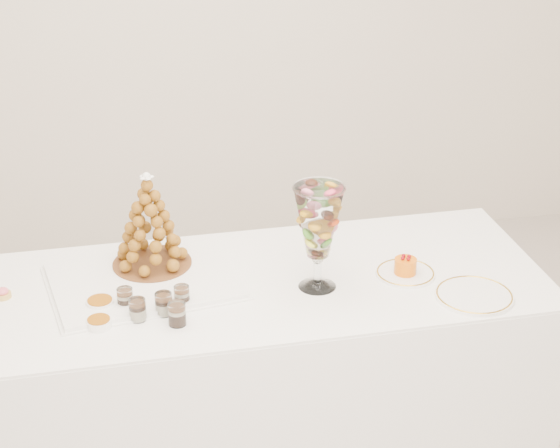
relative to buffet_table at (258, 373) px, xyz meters
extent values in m
cube|color=white|center=(0.00, 0.00, -0.01)|extent=(2.06, 0.86, 0.76)
cube|color=white|center=(0.00, 0.00, 0.38)|extent=(2.05, 0.85, 0.01)
cube|color=white|center=(-0.39, 0.06, 0.40)|extent=(0.69, 0.56, 0.02)
cylinder|color=white|center=(0.20, -0.07, 0.40)|extent=(0.13, 0.13, 0.02)
cylinder|color=white|center=(0.20, -0.07, 0.45)|extent=(0.03, 0.03, 0.09)
sphere|color=white|center=(0.20, -0.07, 0.50)|extent=(0.04, 0.04, 0.04)
cylinder|color=white|center=(0.53, -0.05, 0.39)|extent=(0.21, 0.21, 0.01)
cylinder|color=white|center=(0.71, -0.25, 0.39)|extent=(0.27, 0.27, 0.01)
cylinder|color=tan|center=(-0.86, 0.06, 0.40)|extent=(0.06, 0.06, 0.02)
ellipsoid|color=#DD5B6C|center=(-0.86, 0.06, 0.41)|extent=(0.04, 0.04, 0.03)
cylinder|color=white|center=(-0.46, -0.09, 0.42)|extent=(0.06, 0.06, 0.07)
cylinder|color=white|center=(-0.34, -0.16, 0.43)|extent=(0.06, 0.06, 0.08)
cylinder|color=white|center=(-0.27, -0.11, 0.42)|extent=(0.06, 0.06, 0.07)
cylinder|color=white|center=(-0.42, -0.17, 0.42)|extent=(0.06, 0.06, 0.07)
cylinder|color=white|center=(-0.30, -0.23, 0.43)|extent=(0.06, 0.06, 0.08)
cylinder|color=white|center=(-0.54, -0.08, 0.40)|extent=(0.09, 0.09, 0.03)
cylinder|color=white|center=(-0.55, -0.19, 0.40)|extent=(0.08, 0.08, 0.03)
cylinder|color=brown|center=(-0.35, 0.16, 0.41)|extent=(0.28, 0.28, 0.01)
cone|color=brown|center=(-0.35, 0.16, 0.58)|extent=(0.27, 0.27, 0.34)
sphere|color=white|center=(-0.35, 0.16, 0.74)|extent=(0.03, 0.03, 0.03)
cylinder|color=orange|center=(0.52, -0.06, 0.42)|extent=(0.08, 0.08, 0.06)
sphere|color=maroon|center=(0.54, -0.05, 0.46)|extent=(0.01, 0.01, 0.01)
sphere|color=maroon|center=(0.52, -0.04, 0.46)|extent=(0.01, 0.01, 0.01)
sphere|color=maroon|center=(0.51, -0.06, 0.46)|extent=(0.01, 0.01, 0.01)
sphere|color=maroon|center=(0.53, -0.07, 0.46)|extent=(0.01, 0.01, 0.01)
camera|label=1|loc=(-0.47, -2.82, 1.99)|focal=60.00mm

